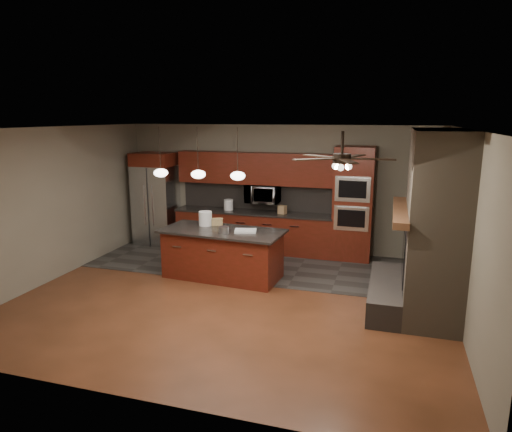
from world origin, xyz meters
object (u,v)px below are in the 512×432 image
(refrigerator, at_px, (156,199))
(paint_tray, at_px, (246,231))
(paint_can, at_px, (224,230))
(counter_box, at_px, (282,210))
(counter_bucket, at_px, (229,205))
(kitchen_island, at_px, (223,254))
(white_bucket, at_px, (205,219))
(microwave, at_px, (263,194))
(cardboard_box, at_px, (217,222))
(oven_tower, at_px, (353,204))

(refrigerator, height_order, paint_tray, refrigerator)
(refrigerator, relative_size, paint_can, 11.40)
(paint_tray, distance_m, counter_box, 1.83)
(refrigerator, distance_m, counter_box, 3.06)
(counter_bucket, bearing_deg, paint_tray, -61.55)
(kitchen_island, height_order, paint_tray, paint_tray)
(kitchen_island, height_order, white_bucket, white_bucket)
(paint_tray, height_order, counter_box, counter_box)
(refrigerator, distance_m, counter_bucket, 1.79)
(microwave, height_order, kitchen_island, microwave)
(refrigerator, relative_size, kitchen_island, 0.92)
(kitchen_island, bearing_deg, counter_bucket, 111.09)
(paint_tray, height_order, cardboard_box, cardboard_box)
(microwave, distance_m, paint_can, 2.17)
(paint_can, relative_size, counter_bucket, 0.80)
(refrigerator, bearing_deg, kitchen_island, -37.18)
(cardboard_box, distance_m, counter_box, 1.75)
(oven_tower, bearing_deg, white_bucket, -148.82)
(cardboard_box, height_order, counter_bucket, counter_bucket)
(refrigerator, xyz_separation_m, kitchen_island, (2.34, -1.78, -0.61))
(cardboard_box, relative_size, counter_bucket, 0.88)
(paint_can, relative_size, cardboard_box, 0.91)
(microwave, height_order, refrigerator, refrigerator)
(microwave, bearing_deg, oven_tower, -1.66)
(paint_can, distance_m, counter_box, 2.12)
(paint_tray, bearing_deg, counter_box, 67.91)
(oven_tower, distance_m, refrigerator, 4.56)
(counter_box, bearing_deg, paint_tray, -78.77)
(kitchen_island, relative_size, paint_tray, 6.05)
(refrigerator, relative_size, paint_tray, 5.55)
(kitchen_island, distance_m, paint_tray, 0.66)
(oven_tower, distance_m, paint_can, 2.96)
(kitchen_island, height_order, counter_bucket, counter_bucket)
(oven_tower, distance_m, counter_box, 1.52)
(cardboard_box, bearing_deg, microwave, 56.59)
(refrigerator, bearing_deg, counter_bucket, 2.59)
(kitchen_island, height_order, paint_can, paint_can)
(white_bucket, bearing_deg, refrigerator, 141.25)
(white_bucket, distance_m, counter_bucket, 1.62)
(oven_tower, relative_size, paint_tray, 6.13)
(white_bucket, xyz_separation_m, counter_box, (1.15, 1.56, -0.07))
(white_bucket, relative_size, paint_tray, 0.70)
(microwave, relative_size, refrigerator, 0.34)
(counter_bucket, bearing_deg, microwave, 3.62)
(counter_box, bearing_deg, oven_tower, 20.90)
(paint_tray, xyz_separation_m, cardboard_box, (-0.68, 0.33, 0.05))
(kitchen_island, bearing_deg, counter_box, 73.10)
(oven_tower, relative_size, counter_box, 13.01)
(refrigerator, bearing_deg, white_bucket, -38.75)
(kitchen_island, distance_m, paint_can, 0.58)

